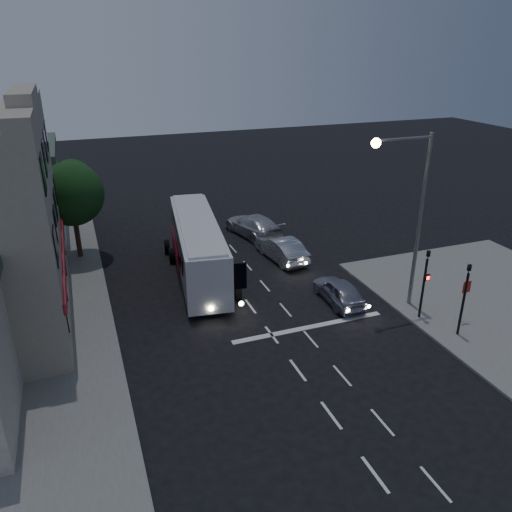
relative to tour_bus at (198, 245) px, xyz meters
name	(u,v)px	position (x,y,z in m)	size (l,w,h in m)	color
ground	(288,357)	(1.57, -9.89, -1.87)	(120.00, 120.00, 0.00)	black
road_markings	(285,317)	(2.85, -6.59, -1.86)	(8.00, 30.55, 0.01)	silver
tour_bus	(198,245)	(0.00, 0.00, 0.00)	(3.84, 11.49, 3.45)	silver
car_suv	(339,291)	(6.20, -6.09, -1.20)	(1.59, 3.94, 1.34)	#9C9DB0
car_sedan_a	(282,249)	(5.56, 0.29, -1.11)	(1.59, 4.57, 1.51)	silver
car_sedan_b	(253,225)	(5.36, 5.04, -1.09)	(2.17, 5.34, 1.55)	silver
traffic_signal_main	(425,276)	(9.17, -9.12, 0.55)	(0.25, 0.35, 4.10)	black
traffic_signal_side	(465,291)	(9.87, -11.09, 0.55)	(0.18, 0.15, 4.10)	black
regulatory_sign	(465,294)	(10.87, -10.13, -0.27)	(0.45, 0.12, 2.20)	slate
streetlight	(411,204)	(8.91, -7.69, 3.87)	(3.32, 0.44, 9.00)	slate
street_tree	(71,191)	(-6.64, 5.13, 2.63)	(4.00, 4.00, 6.20)	black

